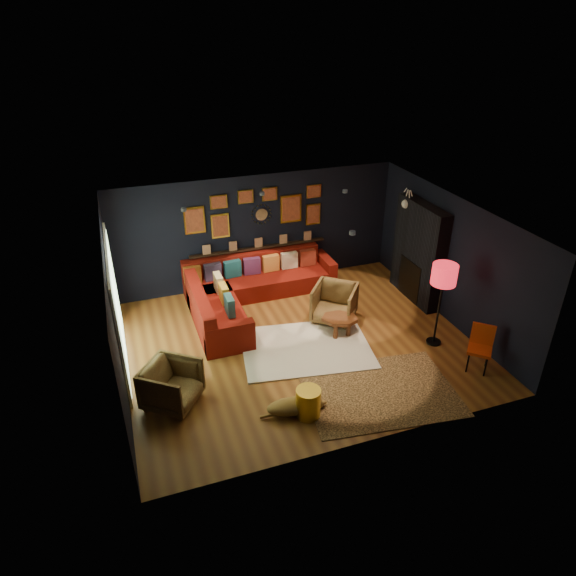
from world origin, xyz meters
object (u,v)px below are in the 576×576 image
object	(u,v)px
armchair_right	(334,302)
orange_chair	(481,344)
armchair_left	(171,383)
gold_stool	(308,403)
floor_lamp	(444,278)
pouf	(228,334)
dog	(292,404)
coffee_table	(340,321)
sectional	(244,292)

from	to	relation	value
armchair_right	orange_chair	world-z (taller)	armchair_right
armchair_left	gold_stool	world-z (taller)	armchair_left
armchair_right	floor_lamp	size ratio (longest dim) A/B	0.51
pouf	dog	bearing A→B (deg)	-77.04
coffee_table	gold_stool	bearing A→B (deg)	-126.15
pouf	armchair_left	world-z (taller)	armchair_left
sectional	armchair_left	world-z (taller)	sectional
pouf	armchair_left	xyz separation A→B (m)	(-1.25, -1.37, 0.20)
orange_chair	sectional	bearing A→B (deg)	176.58
armchair_left	armchair_right	bearing A→B (deg)	-29.47
armchair_right	orange_chair	size ratio (longest dim) A/B	1.00
pouf	armchair_right	distance (m)	2.31
coffee_table	gold_stool	size ratio (longest dim) A/B	1.78
dog	pouf	bearing A→B (deg)	110.86
coffee_table	pouf	bearing A→B (deg)	169.27
coffee_table	floor_lamp	bearing A→B (deg)	-28.36
armchair_left	floor_lamp	bearing A→B (deg)	-51.63
dog	gold_stool	bearing A→B (deg)	-19.62
pouf	armchair_left	bearing A→B (deg)	-132.28
armchair_left	dog	world-z (taller)	armchair_left
sectional	floor_lamp	bearing A→B (deg)	-40.35
armchair_right	sectional	bearing A→B (deg)	-178.62
armchair_left	dog	xyz separation A→B (m)	(1.77, -0.88, -0.22)
floor_lamp	sectional	bearing A→B (deg)	139.65
gold_stool	orange_chair	world-z (taller)	orange_chair
armchair_right	floor_lamp	bearing A→B (deg)	-5.30
armchair_left	floor_lamp	distance (m)	5.15
coffee_table	orange_chair	xyz separation A→B (m)	(1.92, -1.80, 0.18)
sectional	armchair_right	xyz separation A→B (m)	(1.61, -1.22, 0.11)
armchair_right	floor_lamp	distance (m)	2.30
sectional	pouf	bearing A→B (deg)	-116.82
coffee_table	armchair_right	bearing A→B (deg)	77.20
armchair_right	gold_stool	size ratio (longest dim) A/B	1.71
armchair_right	pouf	bearing A→B (deg)	-138.13
gold_stool	armchair_left	bearing A→B (deg)	153.48
coffee_table	armchair_right	world-z (taller)	armchair_right
pouf	gold_stool	distance (m)	2.48
armchair_right	dog	distance (m)	2.99
sectional	coffee_table	size ratio (longest dim) A/B	3.82
armchair_left	gold_stool	bearing A→B (deg)	-79.11
pouf	orange_chair	xyz separation A→B (m)	(4.10, -2.21, 0.29)
orange_chair	dog	bearing A→B (deg)	-136.51
armchair_left	orange_chair	world-z (taller)	orange_chair
armchair_right	orange_chair	bearing A→B (deg)	-14.25
pouf	armchair_left	size ratio (longest dim) A/B	0.68
armchair_left	orange_chair	bearing A→B (deg)	-61.49
armchair_right	dog	size ratio (longest dim) A/B	0.76
pouf	floor_lamp	distance (m)	4.19
sectional	armchair_right	bearing A→B (deg)	-36.97
pouf	sectional	bearing A→B (deg)	63.18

